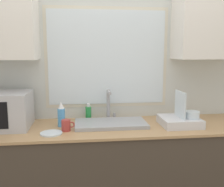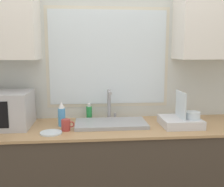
{
  "view_description": "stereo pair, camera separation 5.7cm",
  "coord_description": "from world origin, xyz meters",
  "px_view_note": "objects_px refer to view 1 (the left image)",
  "views": [
    {
      "loc": [
        -0.25,
        -1.8,
        1.51
      ],
      "look_at": [
        0.0,
        0.28,
        1.18
      ],
      "focal_mm": 42.0,
      "sensor_mm": 36.0,
      "label": 1
    },
    {
      "loc": [
        -0.19,
        -1.81,
        1.51
      ],
      "look_at": [
        0.0,
        0.28,
        1.18
      ],
      "focal_mm": 42.0,
      "sensor_mm": 36.0,
      "label": 2
    }
  ],
  "objects_px": {
    "dish_rack": "(181,119)",
    "soap_bottle": "(88,113)",
    "mug_near_sink": "(66,125)",
    "faucet": "(109,103)",
    "spray_bottle": "(61,115)"
  },
  "relations": [
    {
      "from": "spray_bottle",
      "to": "soap_bottle",
      "type": "height_order",
      "value": "spray_bottle"
    },
    {
      "from": "spray_bottle",
      "to": "faucet",
      "type": "bearing_deg",
      "value": 20.33
    },
    {
      "from": "soap_bottle",
      "to": "faucet",
      "type": "bearing_deg",
      "value": -9.17
    },
    {
      "from": "spray_bottle",
      "to": "dish_rack",
      "type": "bearing_deg",
      "value": -5.54
    },
    {
      "from": "dish_rack",
      "to": "soap_bottle",
      "type": "relative_size",
      "value": 2.06
    },
    {
      "from": "soap_bottle",
      "to": "spray_bottle",
      "type": "bearing_deg",
      "value": -140.94
    },
    {
      "from": "soap_bottle",
      "to": "mug_near_sink",
      "type": "bearing_deg",
      "value": -119.54
    },
    {
      "from": "faucet",
      "to": "dish_rack",
      "type": "bearing_deg",
      "value": -23.63
    },
    {
      "from": "dish_rack",
      "to": "mug_near_sink",
      "type": "height_order",
      "value": "dish_rack"
    },
    {
      "from": "dish_rack",
      "to": "mug_near_sink",
      "type": "xyz_separation_m",
      "value": [
        -0.95,
        -0.04,
        -0.01
      ]
    },
    {
      "from": "faucet",
      "to": "spray_bottle",
      "type": "height_order",
      "value": "faucet"
    },
    {
      "from": "spray_bottle",
      "to": "soap_bottle",
      "type": "relative_size",
      "value": 1.34
    },
    {
      "from": "faucet",
      "to": "soap_bottle",
      "type": "xyz_separation_m",
      "value": [
        -0.19,
        0.03,
        -0.09
      ]
    },
    {
      "from": "dish_rack",
      "to": "soap_bottle",
      "type": "height_order",
      "value": "dish_rack"
    },
    {
      "from": "spray_bottle",
      "to": "mug_near_sink",
      "type": "relative_size",
      "value": 1.98
    }
  ]
}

